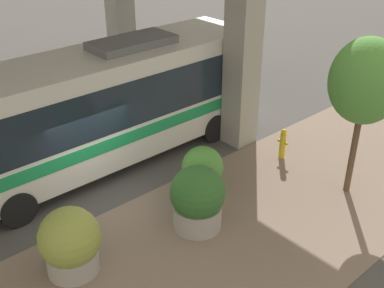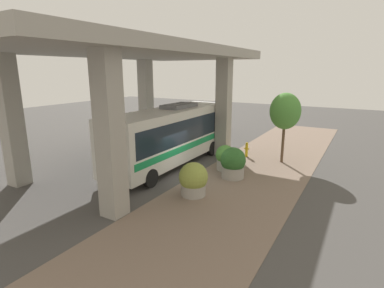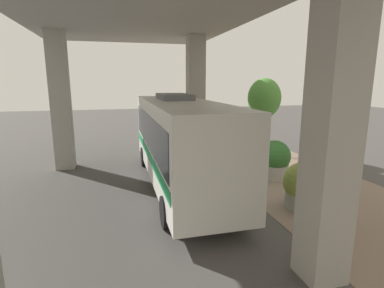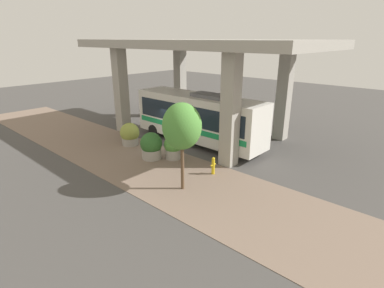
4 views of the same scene
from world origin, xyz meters
The scene contains 9 objects.
ground_plane centered at (0.00, 0.00, 0.00)m, with size 80.00×80.00×0.00m, color #474442.
sidewalk_strip centered at (-3.00, 0.00, 0.01)m, with size 6.00×40.00×0.02m.
overpass centered at (4.00, 0.00, 6.51)m, with size 9.40×19.02×7.45m.
bus centered at (2.30, -1.43, 2.10)m, with size 2.71×10.58×3.88m.
fire_hydrant centered at (-1.28, -5.71, 0.54)m, with size 0.40×0.19×1.07m.
planter_front centered at (-1.15, -2.26, 0.80)m, with size 1.19×1.19×1.58m.
planter_middle centered at (-1.39, 2.07, 0.82)m, with size 1.43×1.43×1.69m.
planter_back centered at (-2.11, -1.20, 0.87)m, with size 1.44×1.44×1.79m.
street_tree_near centered at (-3.79, -5.65, 3.43)m, with size 1.97×1.97×4.63m.
Camera 3 is at (4.86, 10.75, 4.41)m, focal length 28.00 mm.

